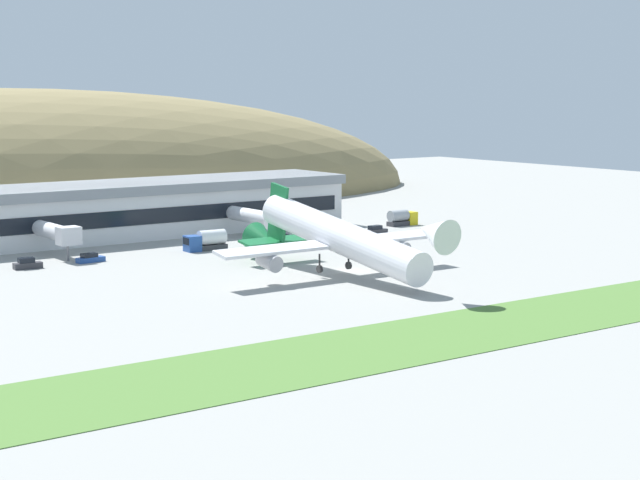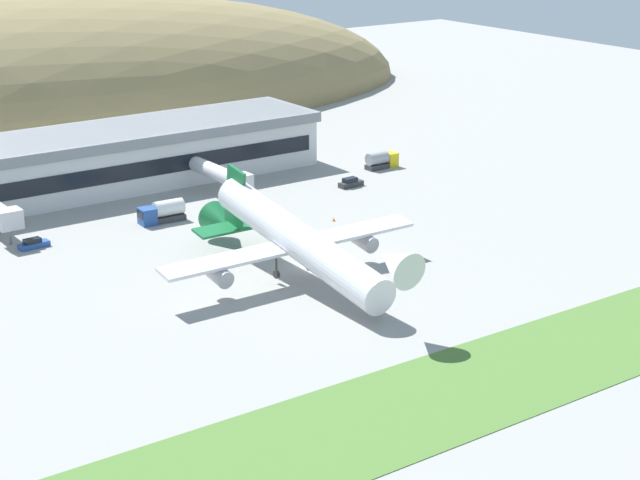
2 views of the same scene
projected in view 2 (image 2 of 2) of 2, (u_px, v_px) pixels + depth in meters
ground_plane at (313, 268)px, 146.08m from camera, size 388.77×388.77×0.00m
grass_strip_foreground at (518, 370)px, 115.88m from camera, size 349.89×17.05×0.08m
terminal_building at (67, 161)px, 178.88m from camera, size 91.90×17.89×9.92m
jetway_1 at (222, 175)px, 176.70m from camera, size 3.38×16.46×5.43m
cargo_airplane at (296, 241)px, 139.76m from camera, size 38.43×45.90×12.21m
service_car_0 at (351, 183)px, 184.41m from camera, size 4.63×1.84×1.62m
service_car_1 at (34, 244)px, 153.96m from camera, size 4.54×1.99×1.43m
service_car_2 at (247, 202)px, 174.03m from camera, size 4.44×1.97×1.46m
fuel_truck at (162, 212)px, 165.25m from camera, size 7.38×2.86×3.37m
box_truck at (381, 160)px, 195.91m from camera, size 6.40×2.35×3.12m
traffic_cone_0 at (334, 219)px, 166.06m from camera, size 0.52×0.52×0.58m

